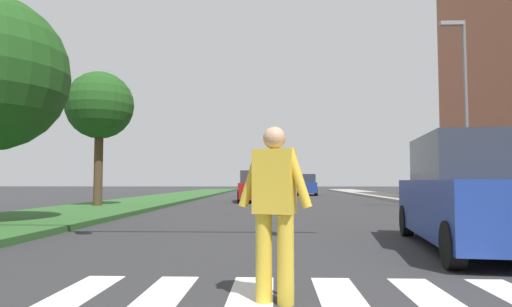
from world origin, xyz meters
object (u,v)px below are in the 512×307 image
object	(u,v)px
tree_far	(100,106)
pedestrian_performer	(274,205)
street_lamp_right	(463,95)
sedan_midblock	(254,187)
sedan_distant	(306,185)
suv_crossing	(476,195)

from	to	relation	value
tree_far	pedestrian_performer	bearing A→B (deg)	-62.46
tree_far	street_lamp_right	xyz separation A→B (m)	(14.93, -0.25, 0.30)
pedestrian_performer	sedan_midblock	world-z (taller)	sedan_midblock
street_lamp_right	sedan_distant	size ratio (longest dim) A/B	1.70
street_lamp_right	suv_crossing	world-z (taller)	street_lamp_right
sedan_distant	pedestrian_performer	bearing A→B (deg)	-94.58
street_lamp_right	sedan_midblock	distance (m)	11.81
street_lamp_right	sedan_distant	bearing A→B (deg)	104.41
sedan_distant	sedan_midblock	bearing A→B (deg)	-107.18
sedan_midblock	sedan_distant	world-z (taller)	sedan_distant
tree_far	street_lamp_right	size ratio (longest dim) A/B	0.75
pedestrian_performer	sedan_midblock	size ratio (longest dim) A/B	0.37
suv_crossing	sedan_midblock	world-z (taller)	suv_crossing
tree_far	street_lamp_right	world-z (taller)	street_lamp_right
pedestrian_performer	tree_far	bearing A→B (deg)	117.54
tree_far	street_lamp_right	distance (m)	14.93
tree_far	suv_crossing	world-z (taller)	tree_far
street_lamp_right	pedestrian_performer	xyz separation A→B (m)	(-7.59, -13.82, -3.66)
tree_far	sedan_distant	distance (m)	21.74
street_lamp_right	suv_crossing	bearing A→B (deg)	-111.91
pedestrian_performer	suv_crossing	world-z (taller)	suv_crossing
street_lamp_right	pedestrian_performer	bearing A→B (deg)	-118.79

